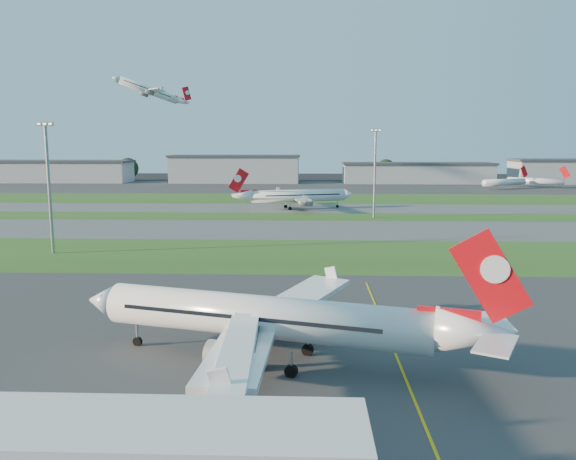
{
  "coord_description": "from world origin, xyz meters",
  "views": [
    {
      "loc": [
        -4.11,
        -56.01,
        21.77
      ],
      "look_at": [
        -7.64,
        38.97,
        7.0
      ],
      "focal_mm": 35.0,
      "sensor_mm": 36.0,
      "label": 1
    }
  ],
  "objects_px": {
    "airliner_taxiing": "(297,196)",
    "mini_jet_far": "(536,181)",
    "light_mast_centre": "(375,167)",
    "airliner_parked": "(266,318)",
    "light_mast_west": "(49,179)",
    "mini_jet_near": "(505,182)",
    "jet_bridge": "(234,376)"
  },
  "relations": [
    {
      "from": "jet_bridge",
      "to": "light_mast_west",
      "type": "height_order",
      "value": "light_mast_west"
    },
    {
      "from": "airliner_parked",
      "to": "jet_bridge",
      "type": "bearing_deg",
      "value": -81.53
    },
    {
      "from": "jet_bridge",
      "to": "airliner_parked",
      "type": "distance_m",
      "value": 12.93
    },
    {
      "from": "jet_bridge",
      "to": "airliner_taxiing",
      "type": "xyz_separation_m",
      "value": [
        1.94,
        144.97,
        0.32
      ]
    },
    {
      "from": "jet_bridge",
      "to": "mini_jet_far",
      "type": "relative_size",
      "value": 1.08
    },
    {
      "from": "jet_bridge",
      "to": "mini_jet_far",
      "type": "xyz_separation_m",
      "value": [
        117.15,
        239.51,
        -0.73
      ]
    },
    {
      "from": "airliner_taxiing",
      "to": "light_mast_centre",
      "type": "height_order",
      "value": "light_mast_centre"
    },
    {
      "from": "mini_jet_far",
      "to": "airliner_parked",
      "type": "bearing_deg",
      "value": -83.57
    },
    {
      "from": "airliner_parked",
      "to": "airliner_taxiing",
      "type": "relative_size",
      "value": 1.06
    },
    {
      "from": "mini_jet_far",
      "to": "light_mast_west",
      "type": "height_order",
      "value": "light_mast_west"
    },
    {
      "from": "airliner_parked",
      "to": "light_mast_west",
      "type": "relative_size",
      "value": 1.57
    },
    {
      "from": "airliner_parked",
      "to": "mini_jet_near",
      "type": "distance_m",
      "value": 239.31
    },
    {
      "from": "jet_bridge",
      "to": "airliner_taxiing",
      "type": "distance_m",
      "value": 144.98
    },
    {
      "from": "airliner_taxiing",
      "to": "mini_jet_near",
      "type": "height_order",
      "value": "airliner_taxiing"
    },
    {
      "from": "light_mast_centre",
      "to": "mini_jet_near",
      "type": "bearing_deg",
      "value": 55.41
    },
    {
      "from": "airliner_parked",
      "to": "mini_jet_far",
      "type": "height_order",
      "value": "airliner_parked"
    },
    {
      "from": "light_mast_centre",
      "to": "airliner_parked",
      "type": "bearing_deg",
      "value": -101.9
    },
    {
      "from": "jet_bridge",
      "to": "light_mast_west",
      "type": "bearing_deg",
      "value": 123.91
    },
    {
      "from": "jet_bridge",
      "to": "airliner_parked",
      "type": "bearing_deg",
      "value": 83.12
    },
    {
      "from": "mini_jet_far",
      "to": "light_mast_centre",
      "type": "relative_size",
      "value": 0.96
    },
    {
      "from": "airliner_parked",
      "to": "light_mast_centre",
      "type": "xyz_separation_m",
      "value": [
        23.26,
        110.41,
        10.27
      ]
    },
    {
      "from": "airliner_taxiing",
      "to": "mini_jet_near",
      "type": "relative_size",
      "value": 1.48
    },
    {
      "from": "airliner_taxiing",
      "to": "mini_jet_far",
      "type": "xyz_separation_m",
      "value": [
        115.21,
        94.54,
        -1.05
      ]
    },
    {
      "from": "airliner_parked",
      "to": "mini_jet_far",
      "type": "xyz_separation_m",
      "value": [
        115.6,
        226.69,
        -1.26
      ]
    },
    {
      "from": "airliner_parked",
      "to": "light_mast_west",
      "type": "bearing_deg",
      "value": 146.01
    },
    {
      "from": "mini_jet_far",
      "to": "light_mast_west",
      "type": "xyz_separation_m",
      "value": [
        -162.34,
        -172.27,
        11.53
      ]
    },
    {
      "from": "mini_jet_near",
      "to": "light_mast_centre",
      "type": "bearing_deg",
      "value": -153.38
    },
    {
      "from": "light_mast_west",
      "to": "airliner_taxiing",
      "type": "bearing_deg",
      "value": 58.77
    },
    {
      "from": "airliner_parked",
      "to": "mini_jet_far",
      "type": "distance_m",
      "value": 254.46
    },
    {
      "from": "airliner_parked",
      "to": "airliner_taxiing",
      "type": "bearing_deg",
      "value": 105.18
    },
    {
      "from": "airliner_taxiing",
      "to": "mini_jet_far",
      "type": "relative_size",
      "value": 1.54
    },
    {
      "from": "mini_jet_far",
      "to": "light_mast_centre",
      "type": "bearing_deg",
      "value": -95.0
    }
  ]
}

